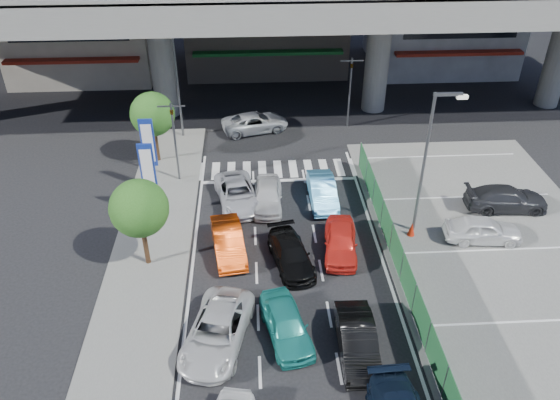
{
  "coord_description": "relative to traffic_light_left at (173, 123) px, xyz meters",
  "views": [
    {
      "loc": [
        -1.64,
        -17.39,
        17.88
      ],
      "look_at": [
        -0.27,
        5.91,
        2.33
      ],
      "focal_mm": 35.0,
      "sensor_mm": 36.0,
      "label": 1
    }
  ],
  "objects": [
    {
      "name": "parked_sedan_white",
      "position": [
        16.56,
        -7.11,
        -3.2
      ],
      "size": [
        4.13,
        2.01,
        1.36
      ],
      "primitive_type": "imported",
      "rotation": [
        0.0,
        0.0,
        1.47
      ],
      "color": "silver",
      "rests_on": "parking_lot"
    },
    {
      "name": "sedan_black_mid",
      "position": [
        6.34,
        -8.4,
        -3.33
      ],
      "size": [
        2.51,
        4.44,
        1.22
      ],
      "primitive_type": "imported",
      "rotation": [
        0.0,
        0.0,
        0.2
      ],
      "color": "black",
      "rests_on": "ground"
    },
    {
      "name": "parked_sedan_dgrey",
      "position": [
        18.97,
        -4.29,
        -3.2
      ],
      "size": [
        4.75,
        2.14,
        1.35
      ],
      "primitive_type": "imported",
      "rotation": [
        0.0,
        0.0,
        1.52
      ],
      "color": "#2B2B2F",
      "rests_on": "parking_lot"
    },
    {
      "name": "kei_truck_front_right",
      "position": [
        8.6,
        -2.87,
        -3.25
      ],
      "size": [
        1.53,
        4.21,
        1.38
      ],
      "primitive_type": "imported",
      "rotation": [
        0.0,
        0.0,
        0.02
      ],
      "color": "#57B8F3",
      "rests_on": "ground"
    },
    {
      "name": "crossing_wagon_silver",
      "position": [
        4.87,
        6.65,
        -3.27
      ],
      "size": [
        5.19,
        3.34,
        1.33
      ],
      "primitive_type": "imported",
      "rotation": [
        0.0,
        0.0,
        1.83
      ],
      "color": "#B9BCC1",
      "rests_on": "ground"
    },
    {
      "name": "sedan_white_front_mid",
      "position": [
        5.4,
        -3.11,
        -3.25
      ],
      "size": [
        1.84,
        4.13,
        1.38
      ],
      "primitive_type": "imported",
      "rotation": [
        0.0,
        0.0,
        -0.05
      ],
      "color": "silver",
      "rests_on": "ground"
    },
    {
      "name": "traffic_cone",
      "position": [
        12.96,
        -6.47,
        -3.49
      ],
      "size": [
        0.49,
        0.49,
        0.76
      ],
      "primitive_type": "cone",
      "rotation": [
        0.0,
        0.0,
        0.28
      ],
      "color": "red",
      "rests_on": "parking_lot"
    },
    {
      "name": "sedan_white_mid_left",
      "position": [
        2.87,
        -13.35,
        -3.25
      ],
      "size": [
        3.43,
        5.37,
        1.38
      ],
      "primitive_type": "imported",
      "rotation": [
        0.0,
        0.0,
        -0.25
      ],
      "color": "silver",
      "rests_on": "ground"
    },
    {
      "name": "signboard_near",
      "position": [
        -1.0,
        -4.01,
        -0.87
      ],
      "size": [
        0.8,
        0.14,
        4.7
      ],
      "color": "#595B60",
      "rests_on": "ground"
    },
    {
      "name": "taxi_orange_left",
      "position": [
        3.21,
        -7.28,
        -3.25
      ],
      "size": [
        2.06,
        4.36,
        1.38
      ],
      "primitive_type": "imported",
      "rotation": [
        0.0,
        0.0,
        0.15
      ],
      "color": "#EF460B",
      "rests_on": "ground"
    },
    {
      "name": "taxi_teal_mid",
      "position": [
        5.78,
        -13.13,
        -3.25
      ],
      "size": [
        2.48,
        4.31,
        1.38
      ],
      "primitive_type": "imported",
      "rotation": [
        0.0,
        0.0,
        0.22
      ],
      "color": "teal",
      "rests_on": "ground"
    },
    {
      "name": "sidewalk_left",
      "position": [
        -0.8,
        -8.0,
        -3.88
      ],
      "size": [
        4.0,
        30.0,
        0.12
      ],
      "primitive_type": "cube",
      "color": "#5E5D5B",
      "rests_on": "ground"
    },
    {
      "name": "traffic_light_left",
      "position": [
        0.0,
        0.0,
        0.0
      ],
      "size": [
        1.6,
        1.24,
        5.2
      ],
      "color": "#595B60",
      "rests_on": "ground"
    },
    {
      "name": "ground",
      "position": [
        6.2,
        -12.0,
        -3.94
      ],
      "size": [
        120.0,
        120.0,
        0.0
      ],
      "primitive_type": "plane",
      "color": "black",
      "rests_on": "ground"
    },
    {
      "name": "taxi_orange_right",
      "position": [
        8.94,
        -7.63,
        -3.25
      ],
      "size": [
        2.14,
        4.23,
        1.38
      ],
      "primitive_type": "imported",
      "rotation": [
        0.0,
        0.0,
        -0.13
      ],
      "color": "red",
      "rests_on": "ground"
    },
    {
      "name": "fence_run",
      "position": [
        11.5,
        -11.0,
        -3.04
      ],
      "size": [
        0.16,
        22.0,
        1.8
      ],
      "primitive_type": null,
      "color": "#1C522B",
      "rests_on": "ground"
    },
    {
      "name": "street_lamp_left",
      "position": [
        -0.13,
        6.0,
        0.83
      ],
      "size": [
        1.65,
        0.22,
        8.0
      ],
      "color": "#595B60",
      "rests_on": "ground"
    },
    {
      "name": "traffic_light_right",
      "position": [
        11.7,
        7.0,
        0.0
      ],
      "size": [
        1.6,
        1.24,
        5.2
      ],
      "color": "#595B60",
      "rests_on": "ground"
    },
    {
      "name": "tree_far",
      "position": [
        -1.6,
        2.5,
        -0.55
      ],
      "size": [
        2.8,
        2.8,
        4.8
      ],
      "color": "#382314",
      "rests_on": "ground"
    },
    {
      "name": "parking_lot",
      "position": [
        17.2,
        -10.0,
        -3.91
      ],
      "size": [
        12.0,
        28.0,
        0.06
      ],
      "primitive_type": "cube",
      "color": "#5E5D5B",
      "rests_on": "ground"
    },
    {
      "name": "wagon_silver_front_left",
      "position": [
        3.63,
        -2.77,
        -3.29
      ],
      "size": [
        3.0,
        5.0,
        1.3
      ],
      "primitive_type": "imported",
      "rotation": [
        0.0,
        0.0,
        0.19
      ],
      "color": "silver",
      "rests_on": "ground"
    },
    {
      "name": "street_lamp_right",
      "position": [
        13.37,
        -6.0,
        0.83
      ],
      "size": [
        1.65,
        0.22,
        8.0
      ],
      "color": "#595B60",
      "rests_on": "ground"
    },
    {
      "name": "signboard_far",
      "position": [
        -1.4,
        -1.01,
        -0.87
      ],
      "size": [
        0.8,
        0.14,
        4.7
      ],
      "color": "#595B60",
      "rests_on": "ground"
    },
    {
      "name": "hatch_black_mid_right",
      "position": [
        8.63,
        -14.21,
        -3.25
      ],
      "size": [
        1.54,
        4.22,
        1.38
      ],
      "primitive_type": "imported",
      "rotation": [
        0.0,
        0.0,
        -0.02
      ],
      "color": "black",
      "rests_on": "ground"
    },
    {
      "name": "tree_near",
      "position": [
        -0.8,
        -8.0,
        -0.55
      ],
      "size": [
        2.8,
        2.8,
        4.8
      ],
      "color": "#382314",
      "rests_on": "ground"
    }
  ]
}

